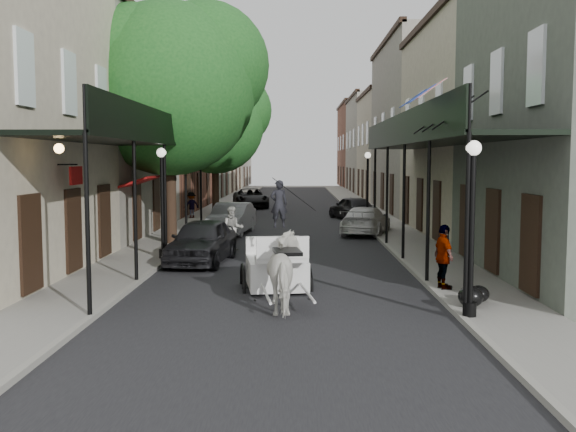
{
  "coord_description": "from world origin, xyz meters",
  "views": [
    {
      "loc": [
        0.44,
        -15.41,
        3.42
      ],
      "look_at": [
        0.14,
        5.42,
        1.6
      ],
      "focal_mm": 40.0,
      "sensor_mm": 36.0,
      "label": 1
    }
  ],
  "objects_px": {
    "lamppost_right_far": "(368,186)",
    "pedestrian_sidewalk_left": "(191,205)",
    "car_left_far": "(251,198)",
    "car_right_far": "(352,208)",
    "lamppost_left": "(162,201)",
    "car_right_near": "(366,221)",
    "carriage": "(275,245)",
    "horse": "(288,272)",
    "lamppost_right_near": "(472,226)",
    "pedestrian_sidewalk_right": "(444,257)",
    "car_left_mid": "(231,219)",
    "pedestrian_walking": "(233,229)",
    "car_left_near": "(202,241)",
    "tree_far": "(221,121)",
    "tree_near": "(180,82)"
  },
  "relations": [
    {
      "from": "horse",
      "to": "car_right_near",
      "type": "xyz_separation_m",
      "value": [
        3.38,
        15.0,
        -0.24
      ]
    },
    {
      "from": "lamppost_left",
      "to": "pedestrian_sidewalk_left",
      "type": "bearing_deg",
      "value": 95.74
    },
    {
      "from": "car_left_near",
      "to": "car_left_far",
      "type": "relative_size",
      "value": 0.88
    },
    {
      "from": "tree_near",
      "to": "car_left_far",
      "type": "xyz_separation_m",
      "value": [
        1.27,
        20.47,
        -5.8
      ]
    },
    {
      "from": "tree_near",
      "to": "car_right_far",
      "type": "height_order",
      "value": "tree_near"
    },
    {
      "from": "lamppost_right_far",
      "to": "pedestrian_sidewalk_left",
      "type": "height_order",
      "value": "lamppost_right_far"
    },
    {
      "from": "lamppost_right_far",
      "to": "tree_near",
      "type": "bearing_deg",
      "value": -136.69
    },
    {
      "from": "tree_near",
      "to": "car_left_mid",
      "type": "relative_size",
      "value": 2.2
    },
    {
      "from": "lamppost_right_far",
      "to": "pedestrian_sidewalk_right",
      "type": "bearing_deg",
      "value": -89.66
    },
    {
      "from": "car_left_far",
      "to": "car_right_far",
      "type": "relative_size",
      "value": 1.24
    },
    {
      "from": "pedestrian_sidewalk_right",
      "to": "tree_far",
      "type": "bearing_deg",
      "value": 8.93
    },
    {
      "from": "carriage",
      "to": "car_right_far",
      "type": "height_order",
      "value": "carriage"
    },
    {
      "from": "lamppost_right_far",
      "to": "car_left_near",
      "type": "height_order",
      "value": "lamppost_right_far"
    },
    {
      "from": "lamppost_left",
      "to": "pedestrian_sidewalk_right",
      "type": "bearing_deg",
      "value": -31.56
    },
    {
      "from": "lamppost_right_far",
      "to": "car_left_mid",
      "type": "bearing_deg",
      "value": -149.16
    },
    {
      "from": "lamppost_right_near",
      "to": "pedestrian_sidewalk_left",
      "type": "relative_size",
      "value": 2.52
    },
    {
      "from": "horse",
      "to": "carriage",
      "type": "bearing_deg",
      "value": -90.0
    },
    {
      "from": "car_left_far",
      "to": "pedestrian_sidewalk_right",
      "type": "bearing_deg",
      "value": -85.92
    },
    {
      "from": "car_left_near",
      "to": "tree_far",
      "type": "bearing_deg",
      "value": 100.55
    },
    {
      "from": "pedestrian_sidewalk_right",
      "to": "car_right_near",
      "type": "xyz_separation_m",
      "value": [
        -0.6,
        13.1,
        -0.31
      ]
    },
    {
      "from": "pedestrian_walking",
      "to": "car_right_near",
      "type": "distance_m",
      "value": 7.76
    },
    {
      "from": "lamppost_right_near",
      "to": "horse",
      "type": "relative_size",
      "value": 1.78
    },
    {
      "from": "lamppost_left",
      "to": "car_left_mid",
      "type": "distance_m",
      "value": 8.25
    },
    {
      "from": "lamppost_right_far",
      "to": "pedestrian_sidewalk_right",
      "type": "distance_m",
      "value": 17.13
    },
    {
      "from": "car_left_near",
      "to": "pedestrian_sidewalk_right",
      "type": "bearing_deg",
      "value": -28.54
    },
    {
      "from": "pedestrian_sidewalk_left",
      "to": "car_right_near",
      "type": "relative_size",
      "value": 0.33
    },
    {
      "from": "car_left_far",
      "to": "car_right_far",
      "type": "bearing_deg",
      "value": -64.13
    },
    {
      "from": "tree_far",
      "to": "car_left_near",
      "type": "distance_m",
      "value": 19.28
    },
    {
      "from": "tree_far",
      "to": "lamppost_right_far",
      "type": "relative_size",
      "value": 2.32
    },
    {
      "from": "pedestrian_walking",
      "to": "car_right_near",
      "type": "bearing_deg",
      "value": 35.74
    },
    {
      "from": "horse",
      "to": "car_left_mid",
      "type": "bearing_deg",
      "value": -87.57
    },
    {
      "from": "lamppost_right_near",
      "to": "pedestrian_sidewalk_right",
      "type": "relative_size",
      "value": 2.23
    },
    {
      "from": "tree_far",
      "to": "pedestrian_walking",
      "type": "distance_m",
      "value": 16.49
    },
    {
      "from": "pedestrian_sidewalk_right",
      "to": "car_left_far",
      "type": "relative_size",
      "value": 0.33
    },
    {
      "from": "tree_near",
      "to": "pedestrian_walking",
      "type": "bearing_deg",
      "value": -35.21
    },
    {
      "from": "car_left_mid",
      "to": "car_right_near",
      "type": "distance_m",
      "value": 6.2
    },
    {
      "from": "car_left_near",
      "to": "horse",
      "type": "bearing_deg",
      "value": -60.18
    },
    {
      "from": "lamppost_left",
      "to": "pedestrian_walking",
      "type": "distance_m",
      "value": 3.57
    },
    {
      "from": "lamppost_left",
      "to": "pedestrian_walking",
      "type": "height_order",
      "value": "lamppost_left"
    },
    {
      "from": "car_left_far",
      "to": "pedestrian_walking",
      "type": "bearing_deg",
      "value": -96.99
    },
    {
      "from": "car_left_mid",
      "to": "pedestrian_walking",
      "type": "bearing_deg",
      "value": -77.32
    },
    {
      "from": "pedestrian_sidewalk_right",
      "to": "car_left_mid",
      "type": "bearing_deg",
      "value": 16.42
    },
    {
      "from": "tree_far",
      "to": "pedestrian_walking",
      "type": "relative_size",
      "value": 5.13
    },
    {
      "from": "tree_far",
      "to": "pedestrian_sidewalk_right",
      "type": "height_order",
      "value": "tree_far"
    },
    {
      "from": "tree_far",
      "to": "car_left_mid",
      "type": "relative_size",
      "value": 1.96
    },
    {
      "from": "tree_near",
      "to": "car_left_far",
      "type": "bearing_deg",
      "value": 86.44
    },
    {
      "from": "car_right_near",
      "to": "carriage",
      "type": "bearing_deg",
      "value": 89.17
    },
    {
      "from": "tree_near",
      "to": "car_right_near",
      "type": "distance_m",
      "value": 10.47
    },
    {
      "from": "lamppost_left",
      "to": "car_right_near",
      "type": "xyz_separation_m",
      "value": [
        7.7,
        8.0,
        -1.41
      ]
    },
    {
      "from": "horse",
      "to": "carriage",
      "type": "distance_m",
      "value": 2.76
    }
  ]
}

